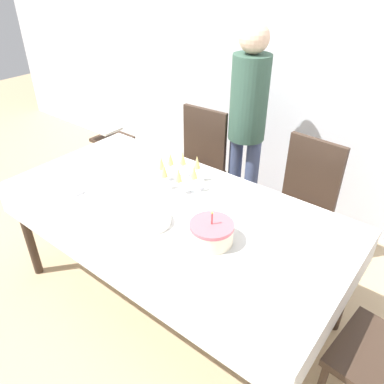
% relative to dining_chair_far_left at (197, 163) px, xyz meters
% --- Properties ---
extents(ground_plane, '(12.00, 12.00, 0.00)m').
position_rel_dining_chair_far_left_xyz_m(ground_plane, '(0.46, -0.84, -0.54)').
color(ground_plane, tan).
extents(wall_back, '(8.00, 0.05, 2.70)m').
position_rel_dining_chair_far_left_xyz_m(wall_back, '(0.46, 0.67, 0.81)').
color(wall_back, silver).
rests_on(wall_back, ground_plane).
extents(dining_table, '(2.05, 1.04, 0.77)m').
position_rel_dining_chair_far_left_xyz_m(dining_table, '(0.46, -0.84, 0.13)').
color(dining_table, white).
rests_on(dining_table, ground_plane).
extents(dining_chair_far_left, '(0.45, 0.45, 0.98)m').
position_rel_dining_chair_far_left_xyz_m(dining_chair_far_left, '(0.00, 0.00, 0.00)').
color(dining_chair_far_left, '#38281E').
rests_on(dining_chair_far_left, ground_plane).
extents(dining_chair_far_right, '(0.45, 0.45, 0.98)m').
position_rel_dining_chair_far_left_xyz_m(dining_chair_far_right, '(0.92, -0.00, 0.00)').
color(dining_chair_far_right, '#38281E').
rests_on(dining_chair_far_right, ground_plane).
extents(birthday_cake, '(0.22, 0.22, 0.18)m').
position_rel_dining_chair_far_left_xyz_m(birthday_cake, '(0.83, -0.95, 0.28)').
color(birthday_cake, beige).
rests_on(birthday_cake, dining_table).
extents(champagne_tray, '(0.36, 0.36, 0.18)m').
position_rel_dining_chair_far_left_xyz_m(champagne_tray, '(0.34, -0.64, 0.31)').
color(champagne_tray, silver).
rests_on(champagne_tray, dining_table).
extents(plate_stack_main, '(0.22, 0.22, 0.03)m').
position_rel_dining_chair_far_left_xyz_m(plate_stack_main, '(0.48, -1.04, 0.24)').
color(plate_stack_main, silver).
rests_on(plate_stack_main, dining_table).
extents(cake_knife, '(0.30, 0.04, 0.00)m').
position_rel_dining_chair_far_left_xyz_m(cake_knife, '(0.93, -1.12, 0.23)').
color(cake_knife, silver).
rests_on(cake_knife, dining_table).
extents(fork_pile, '(0.17, 0.07, 0.02)m').
position_rel_dining_chair_far_left_xyz_m(fork_pile, '(-0.13, -1.09, 0.24)').
color(fork_pile, silver).
rests_on(fork_pile, dining_table).
extents(napkin_pile, '(0.15, 0.15, 0.01)m').
position_rel_dining_chair_far_left_xyz_m(napkin_pile, '(-0.10, -0.91, 0.23)').
color(napkin_pile, white).
rests_on(napkin_pile, dining_table).
extents(person_standing, '(0.28, 0.28, 1.63)m').
position_rel_dining_chair_far_left_xyz_m(person_standing, '(0.33, 0.20, 0.44)').
color(person_standing, '#3F4C72').
rests_on(person_standing, ground_plane).
extents(high_chair, '(0.33, 0.35, 0.71)m').
position_rel_dining_chair_far_left_xyz_m(high_chair, '(-0.90, -0.15, -0.06)').
color(high_chair, '#38281E').
rests_on(high_chair, ground_plane).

